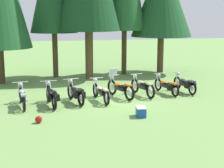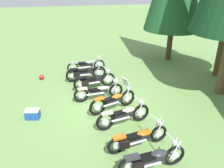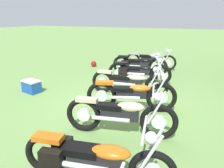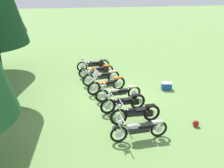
% 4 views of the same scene
% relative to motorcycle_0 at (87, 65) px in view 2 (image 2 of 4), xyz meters
% --- Properties ---
extents(ground_plane, '(80.00, 80.00, 0.00)m').
position_rel_motorcycle_0_xyz_m(ground_plane, '(4.15, 0.43, -0.46)').
color(ground_plane, '#6B934C').
extents(motorcycle_0, '(0.71, 2.33, 1.00)m').
position_rel_motorcycle_0_xyz_m(motorcycle_0, '(0.00, 0.00, 0.00)').
color(motorcycle_0, black).
rests_on(motorcycle_0, ground_plane).
extents(motorcycle_1, '(0.77, 2.27, 1.04)m').
position_rel_motorcycle_0_xyz_m(motorcycle_1, '(1.26, -0.19, 0.01)').
color(motorcycle_1, black).
rests_on(motorcycle_1, ground_plane).
extents(motorcycle_2, '(0.87, 2.24, 1.03)m').
position_rel_motorcycle_0_xyz_m(motorcycle_2, '(2.40, 0.14, -0.00)').
color(motorcycle_2, black).
rests_on(motorcycle_2, ground_plane).
extents(motorcycle_3, '(0.68, 2.39, 1.00)m').
position_rel_motorcycle_0_xyz_m(motorcycle_3, '(3.59, 0.22, -0.03)').
color(motorcycle_3, black).
rests_on(motorcycle_3, ground_plane).
extents(motorcycle_4, '(0.94, 2.19, 1.40)m').
position_rel_motorcycle_0_xyz_m(motorcycle_4, '(4.65, 0.69, 0.01)').
color(motorcycle_4, black).
rests_on(motorcycle_4, ground_plane).
extents(motorcycle_5, '(0.77, 2.25, 1.02)m').
position_rel_motorcycle_0_xyz_m(motorcycle_5, '(5.85, 0.85, -0.01)').
color(motorcycle_5, black).
rests_on(motorcycle_5, ground_plane).
extents(motorcycle_6, '(0.86, 2.24, 0.98)m').
position_rel_motorcycle_0_xyz_m(motorcycle_6, '(7.22, 0.95, -0.04)').
color(motorcycle_6, black).
rests_on(motorcycle_6, ground_plane).
extents(motorcycle_7, '(0.77, 2.20, 1.01)m').
position_rel_motorcycle_0_xyz_m(motorcycle_7, '(8.27, 1.05, -0.01)').
color(motorcycle_7, black).
rests_on(motorcycle_7, ground_plane).
extents(picnic_cooler, '(0.48, 0.63, 0.40)m').
position_rel_motorcycle_0_xyz_m(picnic_cooler, '(4.62, -2.71, -0.26)').
color(picnic_cooler, '#19479E').
rests_on(picnic_cooler, ground_plane).
extents(dropped_helmet, '(0.27, 0.27, 0.27)m').
position_rel_motorcycle_0_xyz_m(dropped_helmet, '(0.61, -2.64, -0.33)').
color(dropped_helmet, maroon).
rests_on(dropped_helmet, ground_plane).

